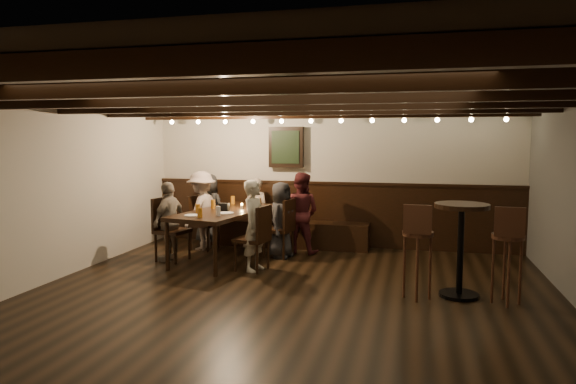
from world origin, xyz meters
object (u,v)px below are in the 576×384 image
(person_left_near, at_px, (202,210))
(dining_table, at_px, (226,214))
(person_bench_right, at_px, (301,213))
(high_top_table, at_px, (461,236))
(bar_stool_left, at_px, (417,263))
(person_bench_left, at_px, (209,209))
(chair_left_far, at_px, (172,241))
(person_bench_centre, at_px, (257,212))
(chair_right_far, at_px, (253,250))
(bar_stool_right, at_px, (507,268))
(chair_right_near, at_px, (279,239))
(person_right_near, at_px, (281,220))
(person_left_far, at_px, (169,221))
(chair_left_near, at_px, (204,233))
(person_right_far, at_px, (255,225))

(person_left_near, bearing_deg, dining_table, 59.04)
(person_bench_right, relative_size, high_top_table, 1.19)
(bar_stool_left, bearing_deg, person_bench_left, 150.37)
(chair_left_far, bearing_deg, person_bench_centre, 154.33)
(chair_right_far, distance_m, bar_stool_left, 2.44)
(bar_stool_left, relative_size, bar_stool_right, 1.00)
(chair_right_near, height_order, person_right_near, person_right_near)
(chair_right_far, height_order, person_left_near, person_left_near)
(person_bench_right, xyz_separation_m, person_left_near, (-1.70, -0.15, 0.00))
(person_left_far, bearing_deg, person_bench_centre, 153.43)
(person_bench_left, bearing_deg, person_bench_centre, -170.54)
(chair_left_near, relative_size, person_left_near, 0.69)
(high_top_table, bearing_deg, chair_left_near, 156.84)
(person_bench_centre, bearing_deg, chair_right_near, 140.19)
(person_right_far, relative_size, high_top_table, 1.16)
(chair_right_near, height_order, bar_stool_right, bar_stool_right)
(chair_left_far, xyz_separation_m, person_right_far, (1.45, -0.26, 0.36))
(chair_left_near, distance_m, bar_stool_right, 4.94)
(chair_right_near, bearing_deg, dining_table, 122.01)
(person_left_near, bearing_deg, bar_stool_left, 71.65)
(chair_right_far, bearing_deg, person_left_far, 90.00)
(person_bench_centre, distance_m, person_left_near, 0.96)
(person_bench_centre, distance_m, person_left_far, 1.68)
(person_left_far, height_order, bar_stool_right, person_left_far)
(person_left_near, xyz_separation_m, person_right_far, (1.32, -1.15, -0.02))
(person_bench_right, height_order, high_top_table, person_bench_right)
(person_left_near, distance_m, bar_stool_left, 4.09)
(person_right_near, bearing_deg, chair_left_near, 90.00)
(dining_table, bearing_deg, chair_left_near, 147.98)
(person_left_far, distance_m, person_right_far, 1.50)
(person_left_near, height_order, high_top_table, person_left_near)
(person_left_far, distance_m, person_right_near, 1.75)
(chair_right_near, bearing_deg, person_bench_centre, 50.19)
(person_bench_left, relative_size, person_bench_right, 0.94)
(person_left_near, bearing_deg, person_bench_left, -161.57)
(chair_right_far, xyz_separation_m, person_bench_centre, (-0.44, 1.60, 0.32))
(person_bench_centre, xyz_separation_m, bar_stool_left, (2.74, -2.41, -0.18))
(person_bench_right, xyz_separation_m, bar_stool_left, (1.89, -2.10, -0.25))
(person_bench_right, bearing_deg, bar_stool_left, 142.06)
(person_left_far, bearing_deg, dining_table, 120.96)
(chair_left_near, bearing_deg, bar_stool_right, 77.60)
(chair_left_far, distance_m, bar_stool_right, 4.83)
(dining_table, height_order, chair_right_near, chair_right_near)
(chair_right_near, xyz_separation_m, person_bench_right, (0.26, 0.41, 0.38))
(bar_stool_left, bearing_deg, dining_table, 158.72)
(chair_left_near, height_order, chair_right_far, chair_right_far)
(dining_table, bearing_deg, person_left_far, -149.04)
(chair_right_near, relative_size, person_right_far, 0.72)
(chair_right_far, bearing_deg, chair_left_near, 57.98)
(chair_left_near, relative_size, person_right_far, 0.70)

